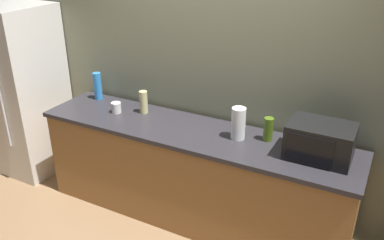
# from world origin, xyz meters

# --- Properties ---
(back_wall) EXTENTS (6.40, 0.10, 2.70)m
(back_wall) POSITION_xyz_m (0.00, 0.81, 1.35)
(back_wall) COLOR gray
(back_wall) RESTS_ON ground_plane
(counter_run) EXTENTS (2.84, 0.64, 0.90)m
(counter_run) POSITION_xyz_m (0.00, 0.40, 0.45)
(counter_run) COLOR #9E6B38
(counter_run) RESTS_ON ground_plane
(refrigerator) EXTENTS (0.72, 0.73, 1.80)m
(refrigerator) POSITION_xyz_m (-2.05, 0.40, 0.90)
(refrigerator) COLOR white
(refrigerator) RESTS_ON ground_plane
(microwave) EXTENTS (0.48, 0.35, 0.27)m
(microwave) POSITION_xyz_m (1.05, 0.45, 1.04)
(microwave) COLOR black
(microwave) RESTS_ON counter_run
(paper_towel_roll) EXTENTS (0.12, 0.12, 0.27)m
(paper_towel_roll) POSITION_xyz_m (0.40, 0.45, 1.04)
(paper_towel_roll) COLOR white
(paper_towel_roll) RESTS_ON counter_run
(bottle_spray_cleaner) EXTENTS (0.08, 0.08, 0.28)m
(bottle_spray_cleaner) POSITION_xyz_m (-1.18, 0.60, 1.04)
(bottle_spray_cleaner) COLOR #338CE5
(bottle_spray_cleaner) RESTS_ON counter_run
(bottle_olive_oil) EXTENTS (0.08, 0.08, 0.20)m
(bottle_olive_oil) POSITION_xyz_m (0.63, 0.53, 1.00)
(bottle_olive_oil) COLOR #4C6B19
(bottle_olive_oil) RESTS_ON counter_run
(bottle_vinegar) EXTENTS (0.08, 0.08, 0.21)m
(bottle_vinegar) POSITION_xyz_m (-0.58, 0.53, 1.01)
(bottle_vinegar) COLOR beige
(bottle_vinegar) RESTS_ON counter_run
(mug_white) EXTENTS (0.09, 0.09, 0.10)m
(mug_white) POSITION_xyz_m (-0.81, 0.41, 0.95)
(mug_white) COLOR white
(mug_white) RESTS_ON counter_run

